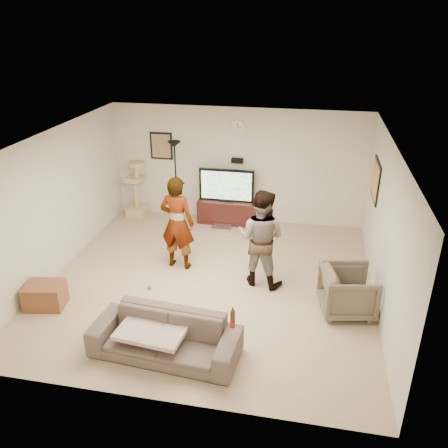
% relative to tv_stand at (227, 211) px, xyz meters
% --- Properties ---
extents(floor, '(5.50, 5.50, 0.02)m').
position_rel_tv_stand_xyz_m(floor, '(0.20, -2.50, -0.27)').
color(floor, tan).
rests_on(floor, ground).
extents(ceiling, '(5.50, 5.50, 0.02)m').
position_rel_tv_stand_xyz_m(ceiling, '(0.20, -2.50, 2.25)').
color(ceiling, white).
rests_on(ceiling, wall_back).
extents(wall_back, '(5.50, 0.04, 2.50)m').
position_rel_tv_stand_xyz_m(wall_back, '(0.20, 0.25, 0.99)').
color(wall_back, silver).
rests_on(wall_back, floor).
extents(wall_front, '(5.50, 0.04, 2.50)m').
position_rel_tv_stand_xyz_m(wall_front, '(0.20, -5.25, 0.99)').
color(wall_front, silver).
rests_on(wall_front, floor).
extents(wall_left, '(0.04, 5.50, 2.50)m').
position_rel_tv_stand_xyz_m(wall_left, '(-2.55, -2.50, 0.99)').
color(wall_left, silver).
rests_on(wall_left, floor).
extents(wall_right, '(0.04, 5.50, 2.50)m').
position_rel_tv_stand_xyz_m(wall_right, '(2.95, -2.50, 0.99)').
color(wall_right, silver).
rests_on(wall_right, floor).
extents(wall_clock, '(0.26, 0.04, 0.26)m').
position_rel_tv_stand_xyz_m(wall_clock, '(0.20, 0.22, 1.84)').
color(wall_clock, white).
rests_on(wall_clock, wall_back).
extents(wall_speaker, '(0.25, 0.10, 0.10)m').
position_rel_tv_stand_xyz_m(wall_speaker, '(0.20, 0.19, 1.12)').
color(wall_speaker, black).
rests_on(wall_speaker, wall_back).
extents(picture_back, '(0.42, 0.03, 0.52)m').
position_rel_tv_stand_xyz_m(picture_back, '(-1.50, 0.23, 1.34)').
color(picture_back, olive).
rests_on(picture_back, wall_back).
extents(picture_right, '(0.03, 0.78, 0.62)m').
position_rel_tv_stand_xyz_m(picture_right, '(2.93, -0.90, 1.24)').
color(picture_right, '#D98B3D').
rests_on(picture_right, wall_right).
extents(tv_stand, '(1.25, 0.45, 0.52)m').
position_rel_tv_stand_xyz_m(tv_stand, '(0.00, 0.00, 0.00)').
color(tv_stand, black).
rests_on(tv_stand, floor).
extents(console_box, '(0.40, 0.30, 0.07)m').
position_rel_tv_stand_xyz_m(console_box, '(-0.03, -0.40, -0.22)').
color(console_box, silver).
rests_on(console_box, floor).
extents(tv, '(1.19, 0.08, 0.71)m').
position_rel_tv_stand_xyz_m(tv, '(0.00, 0.00, 0.61)').
color(tv, black).
rests_on(tv, tv_stand).
extents(tv_screen, '(1.10, 0.01, 0.62)m').
position_rel_tv_stand_xyz_m(tv_screen, '(0.00, -0.04, 0.61)').
color(tv_screen, '#C0F423').
rests_on(tv_screen, tv).
extents(floor_lamp, '(0.32, 0.32, 1.84)m').
position_rel_tv_stand_xyz_m(floor_lamp, '(-1.06, -0.24, 0.66)').
color(floor_lamp, black).
rests_on(floor_lamp, floor).
extents(cat_tree, '(0.45, 0.45, 1.30)m').
position_rel_tv_stand_xyz_m(cat_tree, '(-2.08, -0.03, 0.39)').
color(cat_tree, tan).
rests_on(cat_tree, floor).
extents(person_left, '(0.68, 0.49, 1.73)m').
position_rel_tv_stand_xyz_m(person_left, '(-0.49, -2.08, 0.61)').
color(person_left, '#BDBDBD').
rests_on(person_left, floor).
extents(person_right, '(0.95, 0.82, 1.70)m').
position_rel_tv_stand_xyz_m(person_right, '(1.03, -2.35, 0.59)').
color(person_right, navy).
rests_on(person_right, floor).
extents(sofa, '(2.06, 0.95, 0.59)m').
position_rel_tv_stand_xyz_m(sofa, '(0.01, -4.44, 0.03)').
color(sofa, brown).
rests_on(sofa, floor).
extents(throw_blanket, '(0.97, 0.80, 0.06)m').
position_rel_tv_stand_xyz_m(throw_blanket, '(-0.15, -4.44, 0.14)').
color(throw_blanket, beige).
rests_on(throw_blanket, sofa).
extents(beer_bottle, '(0.06, 0.06, 0.25)m').
position_rel_tv_stand_xyz_m(beer_bottle, '(0.93, -4.44, 0.45)').
color(beer_bottle, '#472511').
rests_on(beer_bottle, sofa).
extents(armchair, '(0.93, 0.91, 0.73)m').
position_rel_tv_stand_xyz_m(armchair, '(2.47, -2.94, 0.11)').
color(armchair, brown).
rests_on(armchair, floor).
extents(side_table, '(0.66, 0.54, 0.40)m').
position_rel_tv_stand_xyz_m(side_table, '(-2.20, -3.72, -0.06)').
color(side_table, brown).
rests_on(side_table, floor).
extents(toy_ball, '(0.07, 0.07, 0.07)m').
position_rel_tv_stand_xyz_m(toy_ball, '(-0.76, -2.95, -0.22)').
color(toy_ball, '#069D8D').
rests_on(toy_ball, floor).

